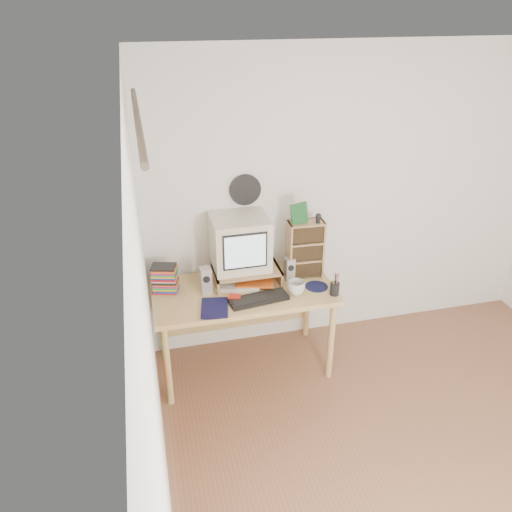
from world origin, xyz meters
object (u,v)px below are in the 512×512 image
crt_monitor (240,243)px  mug (296,288)px  keyboard (259,299)px  diary (201,307)px  cd_rack (305,249)px  dvd_stack (165,276)px  desk (242,300)px

crt_monitor → mug: (0.36, -0.31, -0.27)m
keyboard → diary: bearing=174.9°
crt_monitor → diary: bearing=-136.3°
crt_monitor → mug: bearing=-40.7°
cd_rack → mug: bearing=-117.3°
dvd_stack → diary: (0.22, -0.33, -0.11)m
desk → diary: (-0.36, -0.27, 0.16)m
crt_monitor → keyboard: size_ratio=0.97×
mug → crt_monitor: bearing=139.5°
desk → crt_monitor: 0.47m
mug → diary: bearing=-176.3°
desk → keyboard: 0.30m
keyboard → dvd_stack: size_ratio=1.71×
crt_monitor → dvd_stack: (-0.59, -0.03, -0.20)m
keyboard → cd_rack: size_ratio=0.94×
keyboard → dvd_stack: dvd_stack is taller
crt_monitor → cd_rack: bearing=-5.6°
crt_monitor → dvd_stack: 0.63m
crt_monitor → dvd_stack: bearing=-177.4°
mug → diary: mug is taller
mug → dvd_stack: bearing=163.7°
crt_monitor → keyboard: bearing=-79.7°
keyboard → mug: (0.30, 0.03, 0.04)m
desk → mug: mug is taller
crt_monitor → cd_rack: (0.51, -0.05, -0.09)m
dvd_stack → crt_monitor: bearing=18.4°
desk → diary: diary is taller
keyboard → dvd_stack: (-0.66, 0.31, 0.11)m
desk → cd_rack: (0.53, 0.04, 0.37)m
keyboard → mug: mug is taller
crt_monitor → cd_rack: 0.52m
keyboard → mug: 0.30m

